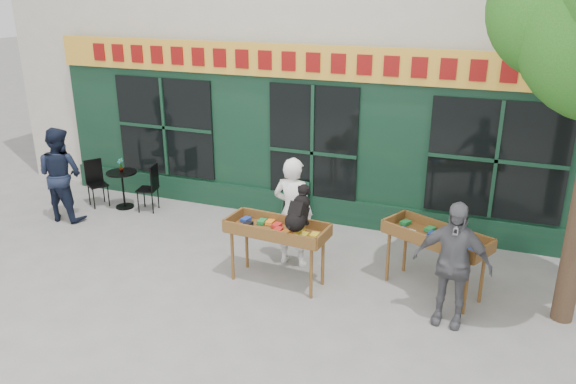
% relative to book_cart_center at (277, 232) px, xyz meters
% --- Properties ---
extents(ground, '(80.00, 80.00, 0.00)m').
position_rel_book_cart_center_xyz_m(ground, '(-0.33, 0.19, -0.82)').
color(ground, slate).
rests_on(ground, ground).
extents(book_cart_center, '(1.54, 0.72, 0.99)m').
position_rel_book_cart_center_xyz_m(book_cart_center, '(0.00, 0.00, 0.00)').
color(book_cart_center, brown).
rests_on(book_cart_center, ground).
extents(dog, '(0.38, 0.62, 0.60)m').
position_rel_book_cart_center_xyz_m(dog, '(0.35, -0.05, 0.47)').
color(dog, black).
rests_on(dog, book_cart_center).
extents(woman, '(0.68, 0.47, 1.80)m').
position_rel_book_cart_center_xyz_m(woman, '(0.00, 0.65, 0.08)').
color(woman, white).
rests_on(woman, ground).
extents(book_cart_right, '(1.62, 1.19, 0.99)m').
position_rel_book_cart_center_xyz_m(book_cart_right, '(2.22, 0.59, 0.00)').
color(book_cart_right, brown).
rests_on(book_cart_right, ground).
extents(man_right, '(1.04, 0.50, 1.72)m').
position_rel_book_cart_center_xyz_m(man_right, '(2.52, -0.16, 0.04)').
color(man_right, '#515156').
rests_on(man_right, ground).
extents(bistro_table, '(0.60, 0.60, 0.76)m').
position_rel_book_cart_center_xyz_m(bistro_table, '(-4.09, 1.70, -0.28)').
color(bistro_table, black).
rests_on(bistro_table, ground).
extents(bistro_chair_left, '(0.50, 0.50, 0.95)m').
position_rel_book_cart_center_xyz_m(bistro_chair_left, '(-4.71, 1.65, -0.26)').
color(bistro_chair_left, black).
rests_on(bistro_chair_left, ground).
extents(bistro_chair_right, '(0.43, 0.43, 0.95)m').
position_rel_book_cart_center_xyz_m(bistro_chair_right, '(-3.45, 1.77, -0.26)').
color(bistro_chair_right, black).
rests_on(bistro_chair_right, ground).
extents(potted_plant, '(0.18, 0.14, 0.29)m').
position_rel_book_cart_center_xyz_m(potted_plant, '(-4.09, 1.70, 0.09)').
color(potted_plant, gray).
rests_on(potted_plant, bistro_table).
extents(man_left, '(0.91, 0.72, 1.81)m').
position_rel_book_cart_center_xyz_m(man_left, '(-4.79, 0.80, 0.08)').
color(man_left, black).
rests_on(man_left, ground).
extents(chalkboard, '(0.59, 0.29, 0.79)m').
position_rel_book_cart_center_xyz_m(chalkboard, '(-0.64, 2.38, -0.42)').
color(chalkboard, black).
rests_on(chalkboard, ground).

